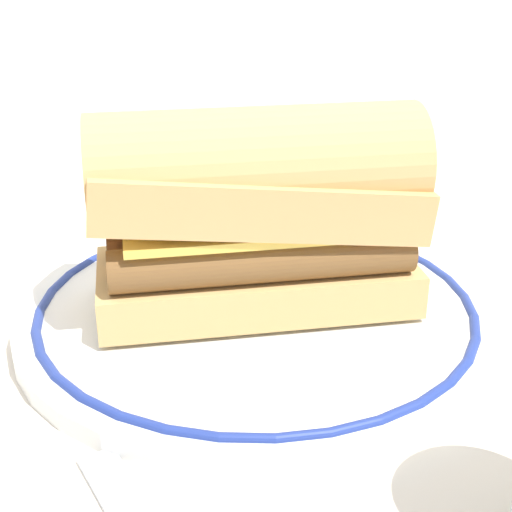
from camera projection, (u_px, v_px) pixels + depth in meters
name	position (u px, v px, depth m)	size (l,w,h in m)	color
ground_plane	(306.00, 328.00, 0.46)	(1.50, 1.50, 0.00)	silver
plate	(256.00, 311.00, 0.47)	(0.29, 0.29, 0.01)	white
sausage_sandwich	(256.00, 208.00, 0.44)	(0.20, 0.10, 0.12)	tan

